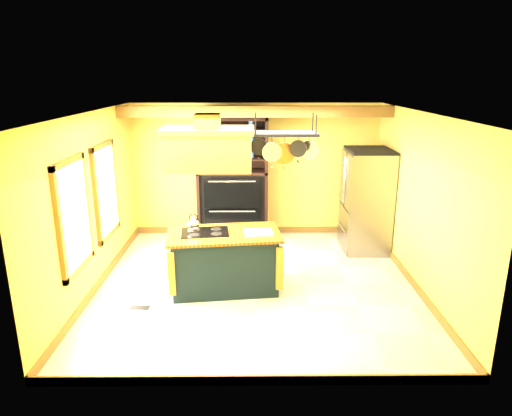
{
  "coord_description": "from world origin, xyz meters",
  "views": [
    {
      "loc": [
        -0.06,
        -6.68,
        3.23
      ],
      "look_at": [
        -0.0,
        0.3,
        1.18
      ],
      "focal_mm": 32.0,
      "sensor_mm": 36.0,
      "label": 1
    }
  ],
  "objects_px": {
    "kitchen_island": "(224,260)",
    "hutch": "(233,193)",
    "refrigerator": "(366,203)",
    "pot_rack": "(285,141)",
    "range_hood": "(208,147)"
  },
  "relations": [
    {
      "from": "kitchen_island",
      "to": "pot_rack",
      "type": "xyz_separation_m",
      "value": [
        0.91,
        0.01,
        1.84
      ]
    },
    {
      "from": "hutch",
      "to": "pot_rack",
      "type": "bearing_deg",
      "value": -69.9
    },
    {
      "from": "pot_rack",
      "to": "kitchen_island",
      "type": "bearing_deg",
      "value": -179.36
    },
    {
      "from": "pot_rack",
      "to": "range_hood",
      "type": "bearing_deg",
      "value": -179.44
    },
    {
      "from": "kitchen_island",
      "to": "refrigerator",
      "type": "height_order",
      "value": "refrigerator"
    },
    {
      "from": "pot_rack",
      "to": "refrigerator",
      "type": "bearing_deg",
      "value": 45.27
    },
    {
      "from": "range_hood",
      "to": "refrigerator",
      "type": "xyz_separation_m",
      "value": [
        2.77,
        1.69,
        -1.31
      ]
    },
    {
      "from": "refrigerator",
      "to": "pot_rack",
      "type": "bearing_deg",
      "value": -134.73
    },
    {
      "from": "kitchen_island",
      "to": "hutch",
      "type": "relative_size",
      "value": 0.73
    },
    {
      "from": "range_hood",
      "to": "hutch",
      "type": "distance_m",
      "value": 2.71
    },
    {
      "from": "range_hood",
      "to": "refrigerator",
      "type": "distance_m",
      "value": 3.5
    },
    {
      "from": "kitchen_island",
      "to": "refrigerator",
      "type": "bearing_deg",
      "value": 26.69
    },
    {
      "from": "kitchen_island",
      "to": "range_hood",
      "type": "height_order",
      "value": "range_hood"
    },
    {
      "from": "pot_rack",
      "to": "hutch",
      "type": "xyz_separation_m",
      "value": [
        -0.86,
        2.36,
        -1.38
      ]
    },
    {
      "from": "refrigerator",
      "to": "hutch",
      "type": "height_order",
      "value": "hutch"
    }
  ]
}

